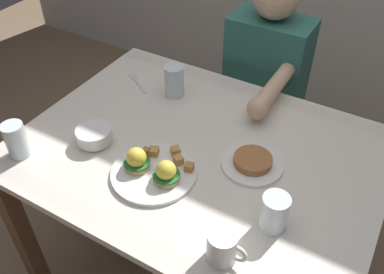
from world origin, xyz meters
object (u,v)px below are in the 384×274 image
dining_table (198,170)px  side_plate (252,162)px  coffee_mug (223,246)px  diner_person (263,84)px  eggs_benedict_plate (153,169)px  water_glass_far (174,83)px  water_glass_near (274,214)px  fork (137,82)px  water_glass_extra (17,142)px  fruit_bowl (94,136)px

dining_table → side_plate: bearing=4.7°
dining_table → coffee_mug: size_ratio=10.79×
diner_person → coffee_mug: bearing=-74.1°
eggs_benedict_plate → water_glass_far: (-0.18, 0.40, 0.03)m
water_glass_near → coffee_mug: bearing=-114.4°
coffee_mug → side_plate: size_ratio=0.56×
side_plate → diner_person: diner_person is taller
eggs_benedict_plate → coffee_mug: (0.32, -0.16, 0.03)m
dining_table → coffee_mug: bearing=-52.1°
fork → water_glass_extra: (-0.08, -0.54, 0.05)m
side_plate → fruit_bowl: bearing=-162.1°
coffee_mug → fork: bearing=140.4°
dining_table → fruit_bowl: bearing=-155.0°
fruit_bowl → coffee_mug: 0.61m
dining_table → fork: size_ratio=8.49×
fruit_bowl → water_glass_far: size_ratio=0.96×
dining_table → diner_person: diner_person is taller
water_glass_far → side_plate: bearing=-26.4°
fruit_bowl → coffee_mug: coffee_mug is taller
fork → side_plate: bearing=-19.0°
coffee_mug → water_glass_extra: 0.76m
fruit_bowl → water_glass_far: water_glass_far is taller
fruit_bowl → side_plate: fruit_bowl is taller
dining_table → eggs_benedict_plate: bearing=-109.1°
fruit_bowl → water_glass_near: water_glass_near is taller
water_glass_far → diner_person: 0.46m
diner_person → fork: bearing=-137.2°
diner_person → eggs_benedict_plate: bearing=-94.1°
fruit_bowl → water_glass_far: 0.39m
eggs_benedict_plate → water_glass_far: size_ratio=2.16×
eggs_benedict_plate → side_plate: bearing=37.4°
coffee_mug → side_plate: bearing=101.4°
fork → water_glass_extra: size_ratio=1.15×
fork → fruit_bowl: bearing=-76.0°
eggs_benedict_plate → water_glass_extra: bearing=-161.7°
fork → side_plate: side_plate is taller
eggs_benedict_plate → water_glass_far: water_glass_far is taller
fork → water_glass_near: 0.85m
fork → water_glass_near: size_ratio=1.25×
water_glass_far → side_plate: water_glass_far is taller
fork → water_glass_far: bearing=1.5°
water_glass_extra → water_glass_near: bearing=10.0°
diner_person → water_glass_extra: bearing=-118.0°
water_glass_near → diner_person: diner_person is taller
dining_table → water_glass_extra: (-0.49, -0.32, 0.16)m
dining_table → fruit_bowl: (-0.32, -0.15, 0.14)m
fruit_bowl → diner_person: (0.31, 0.75, -0.12)m
eggs_benedict_plate → side_plate: size_ratio=1.35×
dining_table → water_glass_extra: water_glass_extra is taller
fork → diner_person: 0.56m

